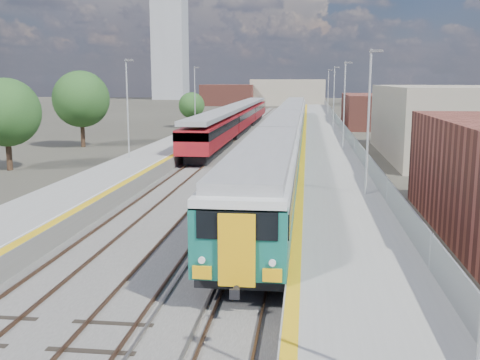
# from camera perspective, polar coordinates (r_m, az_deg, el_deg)

# --- Properties ---
(ground) EXTENTS (320.00, 320.00, 0.00)m
(ground) POSITION_cam_1_polar(r_m,az_deg,el_deg) (58.26, 3.39, 3.27)
(ground) COLOR #47443A
(ground) RESTS_ON ground
(ballast_bed) EXTENTS (10.50, 155.00, 0.06)m
(ballast_bed) POSITION_cam_1_polar(r_m,az_deg,el_deg) (60.91, 1.42, 3.61)
(ballast_bed) COLOR #565451
(ballast_bed) RESTS_ON ground
(tracks) EXTENTS (8.96, 160.00, 0.17)m
(tracks) POSITION_cam_1_polar(r_m,az_deg,el_deg) (62.51, 2.11, 3.85)
(tracks) COLOR #4C3323
(tracks) RESTS_ON ground
(platform_right) EXTENTS (4.70, 155.00, 8.52)m
(platform_right) POSITION_cam_1_polar(r_m,az_deg,el_deg) (60.60, 8.54, 3.95)
(platform_right) COLOR slate
(platform_right) RESTS_ON ground
(platform_left) EXTENTS (4.30, 155.00, 8.52)m
(platform_left) POSITION_cam_1_polar(r_m,az_deg,el_deg) (61.85, -4.88, 4.14)
(platform_left) COLOR slate
(platform_left) RESTS_ON ground
(buildings) EXTENTS (72.00, 185.50, 40.00)m
(buildings) POSITION_cam_1_polar(r_m,az_deg,el_deg) (147.96, -1.59, 11.62)
(buildings) COLOR brown
(buildings) RESTS_ON ground
(green_train) EXTENTS (2.98, 83.03, 3.29)m
(green_train) POSITION_cam_1_polar(r_m,az_deg,el_deg) (57.28, 4.88, 5.46)
(green_train) COLOR black
(green_train) RESTS_ON ground
(red_train) EXTENTS (2.88, 58.42, 3.64)m
(red_train) POSITION_cam_1_polar(r_m,az_deg,el_deg) (72.51, -0.28, 6.35)
(red_train) COLOR black
(red_train) RESTS_ON ground
(tree_a) EXTENTS (5.27, 5.27, 7.14)m
(tree_a) POSITION_cam_1_polar(r_m,az_deg,el_deg) (46.96, -22.68, 6.35)
(tree_a) COLOR #382619
(tree_a) RESTS_ON ground
(tree_b) EXTENTS (5.83, 5.83, 7.91)m
(tree_b) POSITION_cam_1_polar(r_m,az_deg,el_deg) (60.89, -15.84, 7.91)
(tree_b) COLOR #382619
(tree_b) RESTS_ON ground
(tree_c) EXTENTS (3.80, 3.80, 5.15)m
(tree_c) POSITION_cam_1_polar(r_m,az_deg,el_deg) (83.31, -4.94, 7.56)
(tree_c) COLOR #382619
(tree_c) RESTS_ON ground
(tree_d) EXTENTS (4.46, 4.46, 6.04)m
(tree_d) POSITION_cam_1_polar(r_m,az_deg,el_deg) (71.32, 22.15, 6.87)
(tree_d) COLOR #382619
(tree_d) RESTS_ON ground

